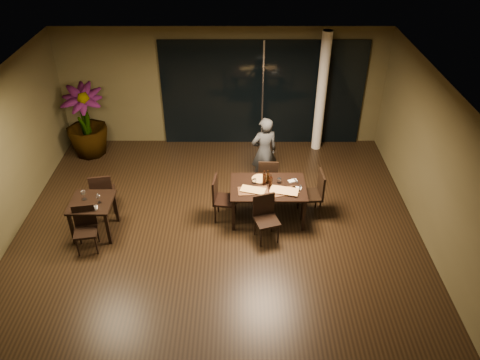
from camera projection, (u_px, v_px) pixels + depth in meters
name	position (u px, v px, depth m)	size (l,w,h in m)	color
ground	(217.00, 242.00, 9.06)	(8.00, 8.00, 0.00)	black
wall_back	(222.00, 87.00, 11.58)	(8.00, 0.10, 3.00)	#474126
wall_right	(445.00, 177.00, 8.22)	(0.10, 8.00, 3.00)	#474126
ceiling	(212.00, 97.00, 7.37)	(8.00, 8.00, 0.04)	white
window_panel	(263.00, 94.00, 11.59)	(5.00, 0.06, 2.70)	black
column	(321.00, 93.00, 11.25)	(0.24, 0.24, 3.00)	white
main_table	(268.00, 189.00, 9.35)	(1.50, 1.00, 0.75)	black
side_table	(92.00, 207.00, 8.96)	(0.80, 0.80, 0.75)	black
chair_main_far	(268.00, 175.00, 10.09)	(0.43, 0.43, 0.90)	black
chair_main_near	(265.00, 215.00, 8.91)	(0.54, 0.54, 0.93)	black
chair_main_left	(221.00, 197.00, 9.38)	(0.50, 0.50, 0.96)	black
chair_main_right	(315.00, 192.00, 9.49)	(0.49, 0.49, 0.99)	black
chair_side_far	(103.00, 191.00, 9.55)	(0.51, 0.51, 0.95)	black
chair_side_near	(85.00, 226.00, 8.69)	(0.48, 0.48, 0.89)	black
diner	(264.00, 152.00, 10.30)	(0.55, 0.37, 1.63)	#292C2E
potted_plant	(85.00, 121.00, 11.34)	(0.98, 0.98, 1.79)	#1D511B
pizza_board_left	(253.00, 191.00, 9.17)	(0.59, 0.29, 0.01)	#472A17
pizza_board_right	(284.00, 192.00, 9.15)	(0.55, 0.27, 0.01)	#472916
oblong_pizza_left	(253.00, 190.00, 9.16)	(0.46, 0.21, 0.02)	maroon
oblong_pizza_right	(284.00, 191.00, 9.14)	(0.53, 0.25, 0.02)	maroon
round_pizza	(260.00, 179.00, 9.52)	(0.33, 0.33, 0.01)	#B12813
bottle_a	(264.00, 178.00, 9.27)	(0.07, 0.07, 0.33)	black
bottle_b	(271.00, 180.00, 9.22)	(0.07, 0.07, 0.30)	black
bottle_c	(268.00, 177.00, 9.32)	(0.07, 0.07, 0.30)	black
tumbler_left	(254.00, 181.00, 9.38)	(0.08, 0.08, 0.10)	white
tumbler_right	(279.00, 181.00, 9.39)	(0.08, 0.08, 0.10)	white
napkin_near	(297.00, 188.00, 9.25)	(0.18, 0.10, 0.01)	white
napkin_far	(293.00, 181.00, 9.46)	(0.18, 0.10, 0.01)	silver
wine_glass_a	(84.00, 195.00, 8.89)	(0.09, 0.09, 0.20)	white
wine_glass_b	(98.00, 199.00, 8.81)	(0.08, 0.08, 0.18)	white
side_napkin	(93.00, 208.00, 8.71)	(0.18, 0.11, 0.01)	white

